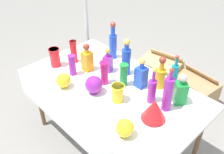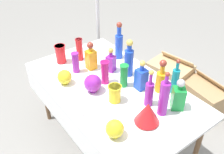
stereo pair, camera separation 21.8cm
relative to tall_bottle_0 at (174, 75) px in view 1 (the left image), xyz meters
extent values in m
plane|color=gray|center=(-0.38, -0.38, -0.89)|extent=(40.00, 40.00, 0.00)
cube|color=white|center=(-0.38, -0.38, -0.14)|extent=(1.67, 0.97, 0.03)
cube|color=white|center=(-0.38, -0.87, -0.27)|extent=(1.67, 0.01, 0.29)
cylinder|color=brown|center=(-1.12, -0.76, -0.52)|extent=(0.04, 0.04, 0.73)
cylinder|color=brown|center=(-1.12, 0.00, -0.52)|extent=(0.04, 0.04, 0.73)
cylinder|color=brown|center=(0.35, 0.00, -0.52)|extent=(0.04, 0.04, 0.73)
cylinder|color=teal|center=(0.00, 0.00, -0.02)|extent=(0.06, 0.06, 0.23)
cylinder|color=teal|center=(0.00, 0.00, 0.13)|extent=(0.03, 0.03, 0.07)
sphere|color=maroon|center=(0.00, 0.00, 0.18)|extent=(0.03, 0.03, 0.03)
cylinder|color=purple|center=(0.13, -0.28, 0.02)|extent=(0.08, 0.08, 0.29)
cylinder|color=purple|center=(0.13, -0.28, 0.20)|extent=(0.03, 0.03, 0.07)
sphere|color=maroon|center=(0.13, -0.28, 0.24)|extent=(0.03, 0.03, 0.03)
cylinder|color=purple|center=(-0.01, -0.29, -0.03)|extent=(0.07, 0.07, 0.21)
cylinder|color=purple|center=(-0.01, -0.29, 0.13)|extent=(0.03, 0.03, 0.10)
sphere|color=gold|center=(-0.01, -0.29, 0.19)|extent=(0.04, 0.04, 0.04)
cylinder|color=blue|center=(-0.44, -0.14, 0.00)|extent=(0.09, 0.09, 0.26)
cylinder|color=blue|center=(-0.44, -0.14, 0.16)|extent=(0.04, 0.04, 0.06)
sphere|color=gold|center=(-0.44, -0.14, 0.21)|extent=(0.06, 0.06, 0.06)
cylinder|color=blue|center=(-0.74, -0.02, 0.00)|extent=(0.08, 0.08, 0.26)
cylinder|color=blue|center=(-0.74, -0.02, 0.18)|extent=(0.04, 0.04, 0.10)
sphere|color=maroon|center=(-0.74, -0.02, 0.24)|extent=(0.06, 0.06, 0.06)
cylinder|color=orange|center=(-0.08, -0.08, -0.04)|extent=(0.09, 0.09, 0.18)
cylinder|color=orange|center=(-0.08, -0.08, 0.09)|extent=(0.04, 0.04, 0.08)
sphere|color=maroon|center=(-0.08, -0.08, 0.15)|extent=(0.06, 0.06, 0.06)
cube|color=orange|center=(-0.74, -0.37, -0.03)|extent=(0.09, 0.09, 0.20)
cylinder|color=orange|center=(-0.74, -0.37, 0.09)|extent=(0.04, 0.04, 0.04)
sphere|color=maroon|center=(-0.74, -0.37, 0.13)|extent=(0.06, 0.06, 0.06)
cube|color=#198C38|center=(0.16, -0.13, -0.03)|extent=(0.13, 0.13, 0.19)
cylinder|color=#198C38|center=(0.16, -0.13, 0.08)|extent=(0.04, 0.04, 0.04)
sphere|color=#B2B2B7|center=(0.16, -0.13, 0.12)|extent=(0.06, 0.06, 0.06)
cube|color=blue|center=(-0.21, -0.19, -0.03)|extent=(0.09, 0.09, 0.19)
cylinder|color=blue|center=(-0.21, -0.19, 0.09)|extent=(0.04, 0.04, 0.05)
sphere|color=gold|center=(-0.21, -0.19, 0.13)|extent=(0.05, 0.05, 0.05)
cube|color=purple|center=(-0.59, -0.24, -0.05)|extent=(0.10, 0.10, 0.16)
cylinder|color=purple|center=(-0.59, -0.24, 0.06)|extent=(0.03, 0.03, 0.05)
sphere|color=gold|center=(-0.59, -0.24, 0.10)|extent=(0.05, 0.05, 0.05)
cylinder|color=red|center=(-0.95, -0.37, -0.01)|extent=(0.07, 0.07, 0.24)
cylinder|color=red|center=(-0.95, -0.37, 0.10)|extent=(0.07, 0.07, 0.01)
cylinder|color=red|center=(-1.02, -0.55, -0.03)|extent=(0.10, 0.10, 0.19)
cylinder|color=red|center=(-1.02, -0.55, 0.06)|extent=(0.11, 0.11, 0.01)
cylinder|color=#198C38|center=(-0.33, -0.29, -0.02)|extent=(0.07, 0.07, 0.22)
cylinder|color=#198C38|center=(-0.33, -0.29, 0.08)|extent=(0.08, 0.08, 0.01)
cylinder|color=#C61972|center=(-0.46, -0.40, -0.02)|extent=(0.07, 0.07, 0.22)
cylinder|color=#C61972|center=(-0.46, -0.40, 0.09)|extent=(0.08, 0.08, 0.01)
cylinder|color=purple|center=(-0.78, -0.52, -0.03)|extent=(0.07, 0.07, 0.21)
cylinder|color=purple|center=(-0.78, -0.52, 0.07)|extent=(0.07, 0.07, 0.01)
cylinder|color=yellow|center=(-0.21, -0.48, -0.05)|extent=(0.10, 0.10, 0.15)
cylinder|color=yellow|center=(-0.21, -0.48, 0.02)|extent=(0.11, 0.11, 0.01)
cylinder|color=red|center=(0.13, -0.44, -0.12)|extent=(0.09, 0.09, 0.01)
cone|color=red|center=(0.13, -0.44, -0.03)|extent=(0.19, 0.19, 0.17)
cylinder|color=purple|center=(-0.43, -0.55, -0.12)|extent=(0.07, 0.07, 0.01)
sphere|color=purple|center=(-0.43, -0.55, -0.04)|extent=(0.15, 0.15, 0.15)
cylinder|color=yellow|center=(0.09, -0.71, -0.12)|extent=(0.06, 0.06, 0.01)
sphere|color=yellow|center=(0.09, -0.71, -0.05)|extent=(0.13, 0.13, 0.13)
cylinder|color=yellow|center=(-0.67, -0.70, -0.12)|extent=(0.06, 0.06, 0.01)
sphere|color=yellow|center=(-0.67, -0.70, -0.06)|extent=(0.13, 0.13, 0.13)
cube|color=white|center=(-0.24, -0.79, -0.11)|extent=(0.06, 0.02, 0.04)
cube|color=tan|center=(-0.17, 0.86, -0.73)|extent=(0.57, 0.40, 0.32)
cube|color=tan|center=(-0.17, 0.96, -0.53)|extent=(0.49, 0.12, 0.09)
cube|color=tan|center=(-0.67, 0.79, -0.69)|extent=(0.58, 0.47, 0.40)
cube|color=tan|center=(-0.67, 0.91, -0.45)|extent=(0.47, 0.14, 0.09)
cylinder|color=#333338|center=(-1.39, 0.16, -0.87)|extent=(0.18, 0.18, 0.04)
camera|label=1|loc=(0.90, -1.61, 1.24)|focal=40.00mm
camera|label=2|loc=(1.04, -1.45, 1.24)|focal=40.00mm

